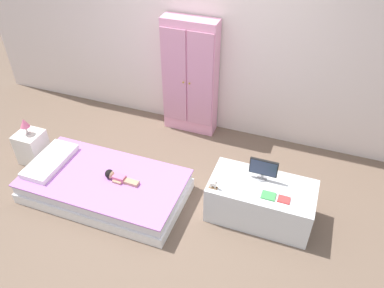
% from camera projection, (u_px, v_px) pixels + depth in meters
% --- Properties ---
extents(ground_plane, '(10.00, 10.00, 0.02)m').
position_uv_depth(ground_plane, '(157.00, 201.00, 4.15)').
color(ground_plane, brown).
extents(back_wall, '(6.40, 0.05, 2.70)m').
position_uv_depth(back_wall, '(206.00, 29.00, 4.46)').
color(back_wall, silver).
rests_on(back_wall, ground_plane).
extents(bed, '(1.74, 0.91, 0.26)m').
position_uv_depth(bed, '(105.00, 186.00, 4.14)').
color(bed, white).
rests_on(bed, ground_plane).
extents(pillow, '(0.32, 0.65, 0.06)m').
position_uv_depth(pillow, '(50.00, 161.00, 4.22)').
color(pillow, white).
rests_on(pillow, bed).
extents(doll, '(0.39, 0.14, 0.10)m').
position_uv_depth(doll, '(116.00, 176.00, 4.02)').
color(doll, '#D6668E').
rests_on(doll, bed).
extents(nightstand, '(0.29, 0.29, 0.39)m').
position_uv_depth(nightstand, '(32.00, 147.00, 4.57)').
color(nightstand, silver).
rests_on(nightstand, ground_plane).
extents(table_lamp, '(0.11, 0.11, 0.21)m').
position_uv_depth(table_lamp, '(24.00, 124.00, 4.35)').
color(table_lamp, '#B7B2AD').
rests_on(table_lamp, nightstand).
extents(wardrobe, '(0.68, 0.27, 1.51)m').
position_uv_depth(wardrobe, '(190.00, 78.00, 4.75)').
color(wardrobe, '#E599BC').
rests_on(wardrobe, ground_plane).
extents(tv_stand, '(1.04, 0.54, 0.44)m').
position_uv_depth(tv_stand, '(260.00, 201.00, 3.85)').
color(tv_stand, silver).
rests_on(tv_stand, ground_plane).
extents(tv_monitor, '(0.28, 0.10, 0.24)m').
position_uv_depth(tv_monitor, '(263.00, 168.00, 3.70)').
color(tv_monitor, '#99999E').
rests_on(tv_monitor, tv_stand).
extents(rocking_horse_toy, '(0.09, 0.04, 0.11)m').
position_uv_depth(rocking_horse_toy, '(214.00, 184.00, 3.66)').
color(rocking_horse_toy, '#8E6642').
rests_on(rocking_horse_toy, tv_stand).
extents(book_green, '(0.13, 0.11, 0.01)m').
position_uv_depth(book_green, '(268.00, 196.00, 3.60)').
color(book_green, '#429E51').
rests_on(book_green, tv_stand).
extents(book_red, '(0.11, 0.09, 0.01)m').
position_uv_depth(book_red, '(284.00, 200.00, 3.56)').
color(book_red, '#CC3838').
rests_on(book_red, tv_stand).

